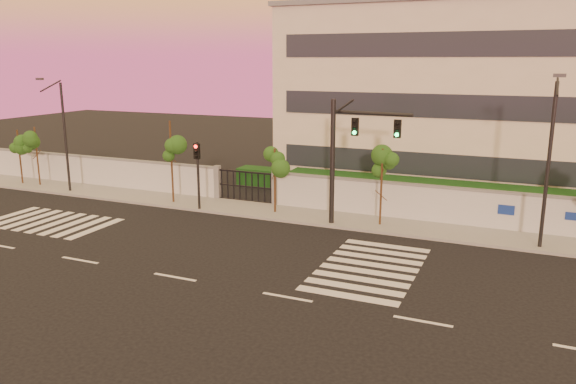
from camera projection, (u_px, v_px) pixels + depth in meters
ground at (175, 277)px, 22.84m from camera, size 120.00×120.00×0.00m
sidewalk at (280, 213)px, 32.21m from camera, size 60.00×3.00×0.15m
perimeter_wall at (292, 191)px, 33.28m from camera, size 60.00×0.36×2.20m
hedge_row at (325, 187)px, 35.37m from camera, size 41.00×4.25×1.80m
institutional_building at (472, 98)px, 37.59m from camera, size 24.40×12.40×12.25m
road_markings at (193, 245)px, 26.81m from camera, size 57.00×7.62×0.02m
street_tree_a at (19, 145)px, 39.02m from camera, size 1.40×1.11×3.92m
street_tree_b at (36, 143)px, 38.45m from camera, size 1.34×1.07×4.18m
street_tree_c at (171, 143)px, 33.57m from camera, size 1.50×1.19×5.12m
street_tree_d at (275, 166)px, 31.55m from camera, size 1.46×1.17×3.81m
street_tree_e at (382, 170)px, 29.03m from camera, size 1.39×1.10×4.20m
traffic_signal_main at (348, 148)px, 28.72m from camera, size 4.23×0.57×6.69m
traffic_signal_secondary at (198, 167)px, 32.24m from camera, size 0.32×0.32×4.10m
streetlight_west at (63, 132)px, 36.34m from camera, size 0.45×1.82×7.56m
streetlight_east at (549, 158)px, 25.04m from camera, size 0.48×1.95×8.09m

